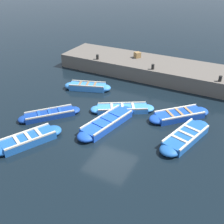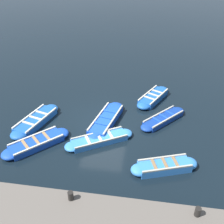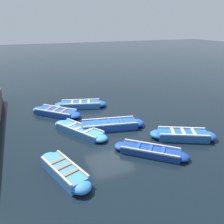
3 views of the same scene
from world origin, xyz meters
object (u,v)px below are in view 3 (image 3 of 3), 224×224
object	(u,v)px
boat_stern_in	(183,135)
boat_bow_out	(64,171)
boat_tucked	(150,151)
boat_drifting	(56,112)
boat_centre	(81,104)
boat_far_corner	(80,130)
boat_mid_row	(110,125)

from	to	relation	value
boat_stern_in	boat_bow_out	distance (m)	6.17
boat_tucked	boat_drifting	world-z (taller)	boat_drifting
boat_drifting	boat_stern_in	bearing A→B (deg)	133.88
boat_stern_in	boat_centre	world-z (taller)	boat_stern_in
boat_far_corner	boat_bow_out	size ratio (longest dim) A/B	1.11
boat_stern_in	boat_drifting	size ratio (longest dim) A/B	1.07
boat_tucked	boat_mid_row	xyz separation A→B (m)	(0.68, -3.18, 0.03)
boat_drifting	boat_mid_row	xyz separation A→B (m)	(-2.45, 3.09, 0.01)
boat_stern_in	boat_drifting	world-z (taller)	boat_stern_in
boat_bow_out	boat_drifting	bearing A→B (deg)	-96.45
boat_centre	boat_drifting	bearing A→B (deg)	23.43
boat_bow_out	boat_far_corner	bearing A→B (deg)	-114.42
boat_drifting	boat_bow_out	world-z (taller)	boat_bow_out
boat_stern_in	boat_far_corner	bearing A→B (deg)	-29.22
boat_centre	boat_mid_row	xyz separation A→B (m)	(-0.62, 3.88, 0.00)
boat_bow_out	boat_mid_row	distance (m)	4.48
boat_stern_in	boat_tucked	bearing A→B (deg)	14.95
boat_stern_in	boat_drifting	xyz separation A→B (m)	(5.43, -5.65, -0.02)
boat_tucked	boat_far_corner	distance (m)	4.01
boat_far_corner	boat_bow_out	distance (m)	3.54
boat_far_corner	boat_drifting	size ratio (longest dim) A/B	1.12
boat_drifting	boat_mid_row	size ratio (longest dim) A/B	0.76
boat_tucked	boat_centre	bearing A→B (deg)	-79.51
boat_bow_out	boat_stern_in	bearing A→B (deg)	-174.35
boat_stern_in	boat_bow_out	world-z (taller)	boat_bow_out
boat_far_corner	boat_mid_row	bearing A→B (deg)	178.21
boat_drifting	boat_mid_row	world-z (taller)	boat_mid_row
boat_stern_in	boat_bow_out	size ratio (longest dim) A/B	1.06
boat_tucked	boat_centre	distance (m)	7.18
boat_centre	boat_bow_out	world-z (taller)	boat_bow_out
boat_centre	boat_tucked	bearing A→B (deg)	100.49
boat_drifting	boat_bow_out	xyz separation A→B (m)	(0.71, 6.26, 0.02)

